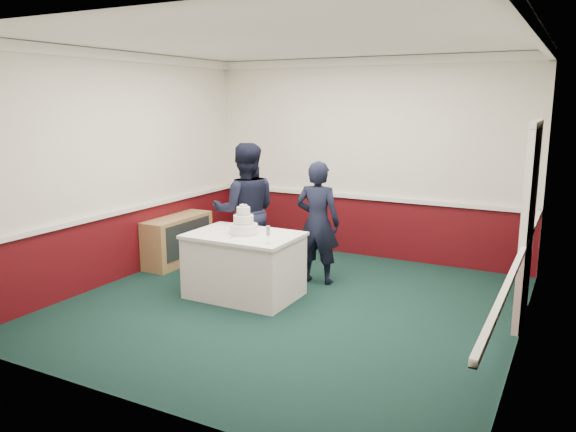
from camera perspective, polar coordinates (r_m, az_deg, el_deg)
The scene contains 9 objects.
ground at distance 6.70m, azimuth 0.11°, elevation -9.07°, with size 5.00×5.00×0.00m, color black.
room_shell at distance 6.79m, azimuth 3.13°, elevation 8.22°, with size 5.00×5.00×3.00m.
sideboard at distance 8.45m, azimuth -11.11°, elevation -2.40°, with size 0.41×1.20×0.70m.
cake_table at distance 6.91m, azimuth -4.47°, elevation -4.95°, with size 1.32×0.92×0.79m.
wedding_cake at distance 6.78m, azimuth -4.53°, elevation -0.90°, with size 0.35×0.35×0.36m.
cake_knife at distance 6.66m, azimuth -5.65°, elevation -2.11°, with size 0.01×0.22×0.01m, color silver.
champagne_flute at distance 6.29m, azimuth -2.04°, elevation -1.61°, with size 0.05×0.05×0.21m.
person_man at distance 7.55m, azimuth -4.35°, elevation 0.50°, with size 0.89×0.69×1.83m, color black.
person_woman at distance 7.32m, azimuth 3.04°, elevation -0.68°, with size 0.59×0.39×1.62m, color black.
Camera 1 is at (2.91, -5.55, 2.37)m, focal length 35.00 mm.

